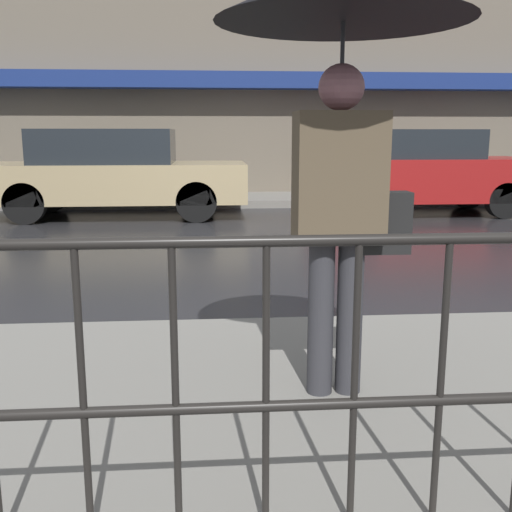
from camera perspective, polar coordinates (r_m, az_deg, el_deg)
ground_plane at (r=8.10m, az=-2.21°, el=1.23°), size 80.00×80.00×0.00m
sidewalk_near at (r=3.14m, az=1.73°, el=-14.28°), size 28.00×2.59×0.15m
sidewalk_far at (r=12.88m, az=-3.10°, el=5.37°), size 28.00×1.94×0.15m
lane_marking at (r=8.10m, az=-2.21°, el=1.26°), size 25.20×0.12×0.01m
building_storefront at (r=13.92m, az=-3.32°, el=15.05°), size 28.00×0.85×4.58m
railing_foreground at (r=1.92m, az=5.27°, el=-9.25°), size 12.00×0.04×0.99m
pedestrian at (r=2.93m, az=8.34°, el=19.44°), size 1.18×1.18×2.06m
car_tan at (r=10.95m, az=-13.33°, el=7.73°), size 4.51×1.80×1.54m
car_red at (r=11.49m, az=15.23°, el=7.77°), size 4.05×1.71×1.53m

